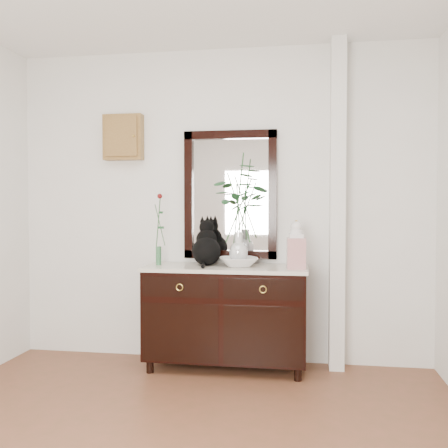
% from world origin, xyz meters
% --- Properties ---
extents(wall_back, '(3.60, 0.04, 2.70)m').
position_xyz_m(wall_back, '(0.00, 1.98, 1.35)').
color(wall_back, white).
rests_on(wall_back, ground).
extents(pilaster, '(0.12, 0.20, 2.70)m').
position_xyz_m(pilaster, '(1.00, 1.90, 1.35)').
color(pilaster, white).
rests_on(pilaster, ground).
extents(sideboard, '(1.33, 0.52, 0.82)m').
position_xyz_m(sideboard, '(0.10, 1.73, 0.47)').
color(sideboard, black).
rests_on(sideboard, ground).
extents(wall_mirror, '(0.80, 0.06, 1.10)m').
position_xyz_m(wall_mirror, '(0.10, 1.97, 1.44)').
color(wall_mirror, black).
rests_on(wall_mirror, wall_back).
extents(key_cabinet, '(0.35, 0.10, 0.40)m').
position_xyz_m(key_cabinet, '(-0.85, 1.94, 1.95)').
color(key_cabinet, brown).
rests_on(key_cabinet, wall_back).
extents(cat, '(0.32, 0.38, 0.39)m').
position_xyz_m(cat, '(-0.08, 1.79, 1.04)').
color(cat, black).
rests_on(cat, sideboard).
extents(lotus_bowl, '(0.39, 0.39, 0.08)m').
position_xyz_m(lotus_bowl, '(0.20, 1.73, 0.89)').
color(lotus_bowl, silver).
rests_on(lotus_bowl, sideboard).
extents(vase_branches, '(0.50, 0.50, 0.92)m').
position_xyz_m(vase_branches, '(0.20, 1.73, 1.33)').
color(vase_branches, silver).
rests_on(vase_branches, lotus_bowl).
extents(bud_vase_rose, '(0.07, 0.07, 0.61)m').
position_xyz_m(bud_vase_rose, '(-0.47, 1.73, 1.15)').
color(bud_vase_rose, '#366E44').
rests_on(bud_vase_rose, sideboard).
extents(ginger_jar, '(0.16, 0.16, 0.39)m').
position_xyz_m(ginger_jar, '(0.67, 1.67, 1.04)').
color(ginger_jar, white).
rests_on(ginger_jar, sideboard).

